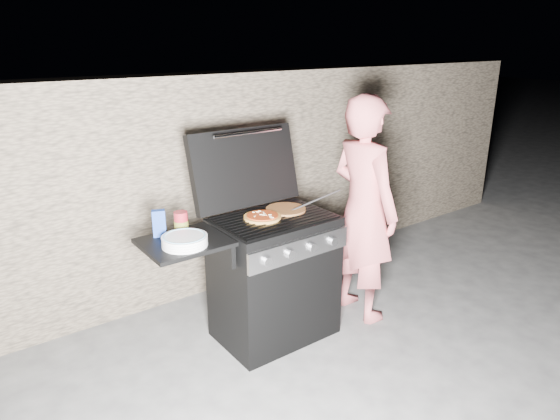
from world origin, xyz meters
TOP-DOWN VIEW (x-y plane):
  - ground at (0.00, 0.00)m, footprint 50.00×50.00m
  - stone_wall at (0.00, 1.05)m, footprint 8.00×0.35m
  - gas_grill at (-0.25, 0.00)m, footprint 1.34×0.79m
  - pizza_topped at (-0.08, 0.02)m, footprint 0.32×0.32m
  - pizza_plain at (0.15, 0.06)m, footprint 0.38×0.38m
  - sauce_jar at (-0.62, 0.14)m, footprint 0.10×0.10m
  - blue_carton at (-0.76, 0.15)m, footprint 0.09×0.07m
  - plate_stack at (-0.70, -0.08)m, footprint 0.35×0.35m
  - person at (0.72, -0.13)m, footprint 0.43×0.64m
  - tongs at (0.35, 0.00)m, footprint 0.48×0.04m

SIDE VIEW (x-z plane):
  - ground at x=0.00m, z-range 0.00..0.00m
  - gas_grill at x=-0.25m, z-range 0.00..0.91m
  - person at x=0.72m, z-range 0.00..1.70m
  - stone_wall at x=0.00m, z-range 0.00..1.80m
  - pizza_plain at x=0.15m, z-range 0.91..0.93m
  - pizza_topped at x=-0.08m, z-range 0.91..0.94m
  - plate_stack at x=-0.70m, z-range 0.90..0.96m
  - tongs at x=0.35m, z-range 0.91..1.01m
  - sauce_jar at x=-0.62m, z-range 0.90..1.04m
  - blue_carton at x=-0.76m, z-range 0.90..1.07m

